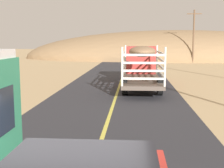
# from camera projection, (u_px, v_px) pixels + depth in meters

# --- Properties ---
(livestock_truck) EXTENTS (2.53, 9.70, 3.02)m
(livestock_truck) POSITION_uv_depth(u_px,v_px,m) (141.00, 62.00, 23.45)
(livestock_truck) COLOR #B2332D
(livestock_truck) RESTS_ON road_surface
(car_far) EXTENTS (1.80, 4.40, 1.46)m
(car_far) POSITION_uv_depth(u_px,v_px,m) (144.00, 61.00, 40.16)
(car_far) COLOR #264C8C
(car_far) RESTS_ON road_surface
(power_pole_far) EXTENTS (2.20, 0.24, 7.96)m
(power_pole_far) POSITION_uv_depth(u_px,v_px,m) (194.00, 35.00, 46.33)
(power_pole_far) COLOR brown
(power_pole_far) RESTS_ON ground
(distant_hill) EXTENTS (58.69, 24.94, 10.75)m
(distant_hill) POSITION_uv_depth(u_px,v_px,m) (177.00, 58.00, 59.15)
(distant_hill) COLOR #8D6E4C
(distant_hill) RESTS_ON ground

